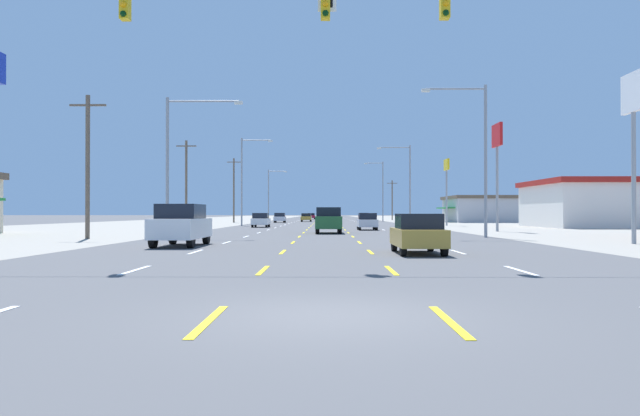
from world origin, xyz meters
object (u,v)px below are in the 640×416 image
at_px(suv_far_left_near, 181,224).
at_px(pole_sign_right_row_2, 447,175).
at_px(hatchback_far_right_distant_a, 364,217).
at_px(streetlight_left_row_2, 270,192).
at_px(streetlight_right_row_2, 381,188).
at_px(suv_center_turn_mid, 329,220).
at_px(sedan_inner_left_farthest, 306,217).
at_px(hatchback_inner_right_nearest, 418,233).
at_px(sedan_inner_left_distant_b, 311,216).
at_px(streetlight_right_row_1, 407,179).
at_px(hatchback_far_left_farther, 280,218).
at_px(pole_sign_right_row_1, 497,148).
at_px(hatchback_inner_right_midfar, 367,221).
at_px(pole_sign_right_row_0, 633,113).
at_px(streetlight_left_row_1, 245,176).
at_px(streetlight_left_row_0, 176,154).
at_px(streetlight_right_row_0, 479,149).
at_px(hatchback_far_left_far, 261,220).

xyz_separation_m(suv_far_left_near, pole_sign_right_row_2, (21.59, 44.18, 5.18)).
relative_size(hatchback_far_right_distant_a, streetlight_left_row_2, 0.42).
bearing_deg(streetlight_right_row_2, suv_center_turn_mid, -99.25).
bearing_deg(sedan_inner_left_farthest, streetlight_right_row_2, 8.84).
xyz_separation_m(hatchback_inner_right_nearest, sedan_inner_left_farthest, (-6.87, 79.82, -0.03)).
height_order(sedan_inner_left_distant_b, streetlight_right_row_1, streetlight_right_row_1).
distance_m(hatchback_far_left_farther, hatchback_far_right_distant_a, 22.10).
height_order(pole_sign_right_row_1, streetlight_left_row_2, streetlight_left_row_2).
height_order(hatchback_inner_right_midfar, pole_sign_right_row_0, pole_sign_right_row_0).
bearing_deg(hatchback_far_left_farther, streetlight_left_row_1, -96.61).
distance_m(sedan_inner_left_distant_b, streetlight_right_row_1, 68.33).
bearing_deg(pole_sign_right_row_1, hatchback_far_left_farther, 116.23).
xyz_separation_m(streetlight_left_row_0, streetlight_right_row_2, (19.43, 66.96, 0.68)).
xyz_separation_m(hatchback_far_right_distant_a, streetlight_right_row_2, (2.78, -5.42, 5.22)).
bearing_deg(sedan_inner_left_farthest, pole_sign_right_row_1, -71.58).
bearing_deg(hatchback_inner_right_midfar, pole_sign_right_row_1, -21.88).
xyz_separation_m(sedan_inner_left_farthest, streetlight_left_row_2, (-6.46, 2.06, 4.51)).
bearing_deg(pole_sign_right_row_2, suv_center_turn_mid, -118.45).
bearing_deg(hatchback_inner_right_nearest, pole_sign_right_row_0, 31.06).
height_order(streetlight_left_row_1, streetlight_right_row_1, streetlight_left_row_1).
height_order(hatchback_inner_right_nearest, sedan_inner_left_distant_b, hatchback_inner_right_nearest).
bearing_deg(streetlight_right_row_1, suv_far_left_near, -110.99).
bearing_deg(streetlight_right_row_2, hatchback_far_right_distant_a, 117.20).
bearing_deg(streetlight_right_row_2, pole_sign_right_row_1, -85.39).
bearing_deg(hatchback_inner_right_nearest, hatchback_inner_right_midfar, 89.54).
height_order(pole_sign_right_row_1, streetlight_left_row_0, pole_sign_right_row_1).
xyz_separation_m(sedan_inner_left_farthest, hatchback_far_right_distant_a, (10.45, 7.47, 0.03)).
xyz_separation_m(sedan_inner_left_distant_b, pole_sign_right_row_2, (18.10, -65.95, 5.45)).
height_order(hatchback_inner_right_midfar, streetlight_right_row_0, streetlight_right_row_0).
height_order(suv_center_turn_mid, streetlight_right_row_1, streetlight_right_row_1).
bearing_deg(streetlight_left_row_1, streetlight_right_row_2, 59.57).
bearing_deg(sedan_inner_left_distant_b, pole_sign_right_row_2, -74.65).
distance_m(hatchback_far_left_far, sedan_inner_left_farthest, 39.20).
bearing_deg(streetlight_right_row_1, sedan_inner_left_distant_b, 101.09).
bearing_deg(pole_sign_right_row_1, streetlight_right_row_0, -111.23).
xyz_separation_m(hatchback_far_left_far, streetlight_left_row_2, (-2.83, 41.09, 4.48)).
height_order(hatchback_far_left_far, streetlight_left_row_2, streetlight_left_row_2).
relative_size(sedan_inner_left_farthest, streetlight_right_row_2, 0.42).
bearing_deg(hatchback_inner_right_nearest, hatchback_far_right_distant_a, 87.65).
xyz_separation_m(hatchback_inner_right_nearest, hatchback_far_left_farther, (-10.75, 70.47, 0.00)).
relative_size(pole_sign_right_row_2, streetlight_right_row_2, 0.76).
bearing_deg(streetlight_right_row_0, streetlight_left_row_2, 106.28).
height_order(hatchback_inner_right_nearest, hatchback_far_right_distant_a, same).
height_order(suv_center_turn_mid, pole_sign_right_row_0, pole_sign_right_row_0).
bearing_deg(streetlight_left_row_2, pole_sign_right_row_0, -71.24).
bearing_deg(suv_far_left_near, streetlight_left_row_0, 105.52).
relative_size(sedan_inner_left_distant_b, pole_sign_right_row_1, 0.50).
relative_size(streetlight_left_row_1, streetlight_left_row_2, 1.15).
xyz_separation_m(suv_center_turn_mid, streetlight_left_row_2, (-10.02, 59.38, 4.24)).
height_order(streetlight_left_row_0, streetlight_left_row_2, streetlight_left_row_2).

